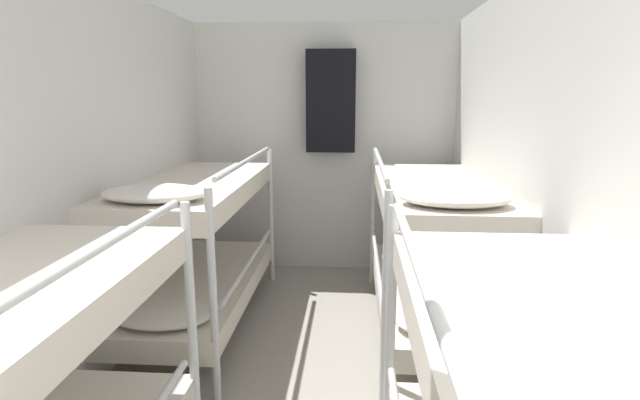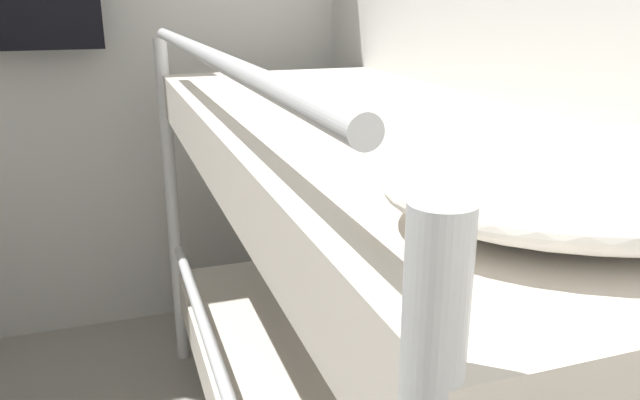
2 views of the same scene
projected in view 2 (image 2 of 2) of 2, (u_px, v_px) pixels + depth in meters
name	position (u px, v px, depth m)	size (l,w,h in m)	color
wall_back	(23.00, 46.00, 2.28)	(2.50, 0.06, 2.30)	silver
bunk_stack_right_far	(381.00, 301.00, 1.43)	(0.76, 1.89, 1.23)	silver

